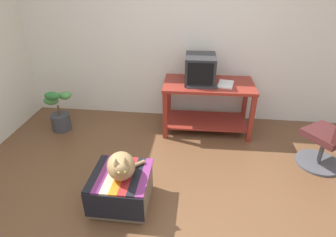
# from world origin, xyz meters

# --- Properties ---
(ground_plane) EXTENTS (14.00, 14.00, 0.00)m
(ground_plane) POSITION_xyz_m (0.00, 0.00, 0.00)
(ground_plane) COLOR brown
(back_wall) EXTENTS (8.00, 0.10, 2.60)m
(back_wall) POSITION_xyz_m (0.00, 2.05, 1.30)
(back_wall) COLOR silver
(back_wall) RESTS_ON ground_plane
(desk) EXTENTS (1.23, 0.68, 0.72)m
(desk) POSITION_xyz_m (0.39, 1.60, 0.49)
(desk) COLOR maroon
(desk) RESTS_ON ground_plane
(tv_monitor) EXTENTS (0.41, 0.47, 0.36)m
(tv_monitor) POSITION_xyz_m (0.26, 1.63, 0.89)
(tv_monitor) COLOR #28282B
(tv_monitor) RESTS_ON desk
(keyboard) EXTENTS (0.41, 0.17, 0.02)m
(keyboard) POSITION_xyz_m (0.30, 1.45, 0.73)
(keyboard) COLOR #333338
(keyboard) RESTS_ON desk
(book) EXTENTS (0.24, 0.30, 0.02)m
(book) POSITION_xyz_m (0.61, 1.56, 0.73)
(book) COLOR white
(book) RESTS_ON desk
(ottoman_with_blanket) EXTENTS (0.56, 0.57, 0.36)m
(ottoman_with_blanket) POSITION_xyz_m (-0.45, 0.04, 0.18)
(ottoman_with_blanket) COLOR #7A664C
(ottoman_with_blanket) RESTS_ON ground_plane
(cat) EXTENTS (0.36, 0.43, 0.30)m
(cat) POSITION_xyz_m (-0.42, 0.01, 0.48)
(cat) COLOR #9E7A4C
(cat) RESTS_ON ottoman_with_blanket
(potted_plant) EXTENTS (0.41, 0.37, 0.64)m
(potted_plant) POSITION_xyz_m (-1.69, 1.35, 0.28)
(potted_plant) COLOR #3D3D42
(potted_plant) RESTS_ON ground_plane
(office_chair) EXTENTS (0.59, 0.59, 0.89)m
(office_chair) POSITION_xyz_m (1.77, 0.88, 0.39)
(office_chair) COLOR #4C4C51
(office_chair) RESTS_ON ground_plane
(pen) EXTENTS (0.04, 0.14, 0.01)m
(pen) POSITION_xyz_m (0.68, 1.67, 0.72)
(pen) COLOR #B7B7BC
(pen) RESTS_ON desk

